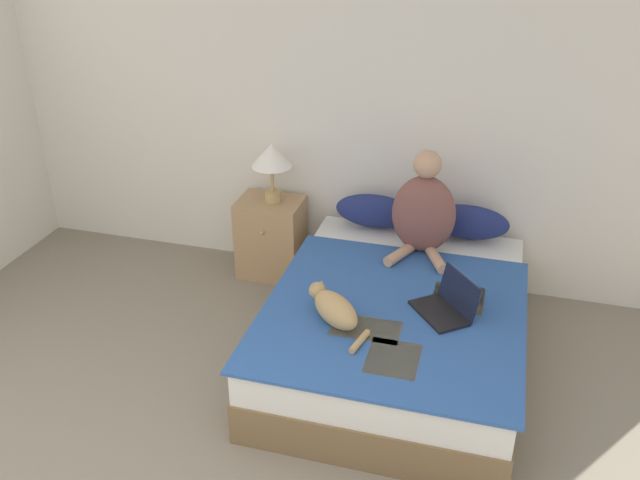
{
  "coord_description": "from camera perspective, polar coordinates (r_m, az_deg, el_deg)",
  "views": [
    {
      "loc": [
        1.15,
        -1.08,
        2.68
      ],
      "look_at": [
        0.21,
        2.27,
        0.83
      ],
      "focal_mm": 38.0,
      "sensor_mm": 36.0,
      "label": 1
    }
  ],
  "objects": [
    {
      "name": "person_sitting",
      "position": [
        4.47,
        8.73,
        2.38
      ],
      "size": [
        0.42,
        0.41,
        0.71
      ],
      "color": "brown",
      "rests_on": "bed"
    },
    {
      "name": "pillow_far",
      "position": [
        4.78,
        12.33,
        1.48
      ],
      "size": [
        0.57,
        0.2,
        0.24
      ],
      "color": "navy",
      "rests_on": "bed"
    },
    {
      "name": "bed",
      "position": [
        4.25,
        6.47,
        -7.33
      ],
      "size": [
        1.49,
        1.95,
        0.48
      ],
      "color": "brown",
      "rests_on": "ground_plane"
    },
    {
      "name": "pillow_near",
      "position": [
        4.84,
        4.63,
        2.44
      ],
      "size": [
        0.57,
        0.2,
        0.24
      ],
      "color": "navy",
      "rests_on": "bed"
    },
    {
      "name": "cat_tabby",
      "position": [
        3.81,
        1.21,
        -5.79
      ],
      "size": [
        0.41,
        0.45,
        0.17
      ],
      "rotation": [
        0.0,
        0.0,
        2.39
      ],
      "color": "tan",
      "rests_on": "bed"
    },
    {
      "name": "table_lamp",
      "position": [
        4.84,
        -4.1,
        6.9
      ],
      "size": [
        0.29,
        0.29,
        0.44
      ],
      "color": "tan",
      "rests_on": "nightstand"
    },
    {
      "name": "nightstand",
      "position": [
        5.11,
        -4.14,
        0.21
      ],
      "size": [
        0.47,
        0.38,
        0.61
      ],
      "color": "tan",
      "rests_on": "ground_plane"
    },
    {
      "name": "laptop_open",
      "position": [
        3.96,
        10.57,
        -5.45
      ],
      "size": [
        0.42,
        0.43,
        0.22
      ],
      "rotation": [
        0.0,
        0.0,
        -0.89
      ],
      "color": "black",
      "rests_on": "bed"
    },
    {
      "name": "wall_back",
      "position": [
        4.85,
        1.22,
        11.13
      ],
      "size": [
        5.95,
        0.05,
        2.55
      ],
      "color": "silver",
      "rests_on": "ground_plane"
    }
  ]
}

